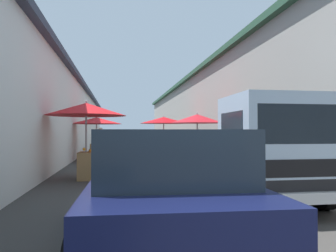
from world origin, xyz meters
TOP-DOWN VIEW (x-y plane):
  - ground at (13.50, 0.00)m, footprint 90.00×90.00m
  - building_right_concrete at (15.75, -6.90)m, footprint 49.80×7.50m
  - fruit_stall_far_right at (12.92, -2.15)m, footprint 2.31×2.31m
  - fruit_stall_near_left at (17.56, -1.35)m, footprint 2.70×2.70m
  - fruit_stall_far_left at (9.31, 2.19)m, footprint 2.44×2.44m
  - fruit_stall_mid_lane at (16.18, 2.31)m, footprint 2.57×2.57m
  - hatchback_car at (3.04, 0.71)m, footprint 3.96×2.01m
  - delivery_truck at (5.22, -1.57)m, footprint 4.93×2.00m
  - vendor_by_crates at (14.62, 2.04)m, footprint 0.32×0.63m

SIDE VIEW (x-z plane):
  - ground at x=13.50m, z-range 0.00..0.00m
  - hatchback_car at x=3.04m, z-range 0.01..1.46m
  - vendor_by_crates at x=14.62m, z-range 0.13..1.77m
  - delivery_truck at x=5.22m, z-range 0.00..2.08m
  - fruit_stall_far_right at x=12.92m, z-range 0.58..2.86m
  - fruit_stall_mid_lane at x=16.18m, z-range 0.66..2.92m
  - fruit_stall_far_left at x=9.31m, z-range 0.61..3.01m
  - fruit_stall_near_left at x=17.56m, z-range 0.70..3.07m
  - building_right_concrete at x=15.75m, z-range 0.01..5.13m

